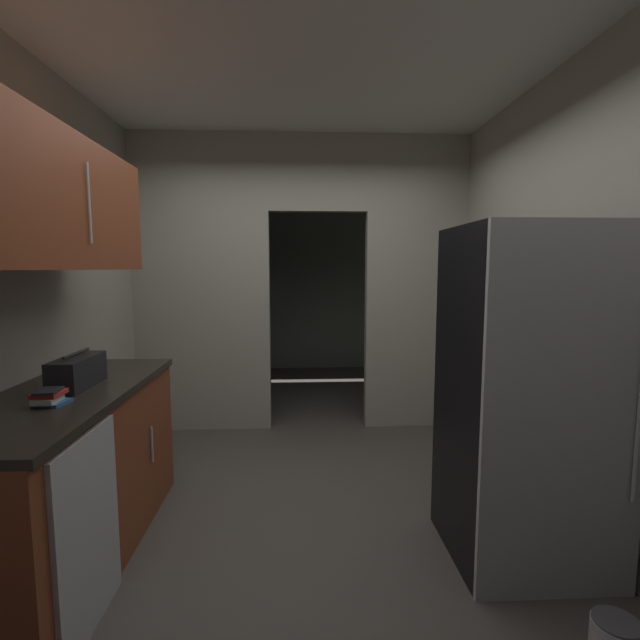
% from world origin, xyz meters
% --- Properties ---
extents(ground, '(20.00, 20.00, 0.00)m').
position_xyz_m(ground, '(0.00, 0.00, 0.00)').
color(ground, '#47423D').
extents(kitchen_overhead_slab, '(3.53, 7.32, 0.06)m').
position_xyz_m(kitchen_overhead_slab, '(0.00, 0.50, 2.80)').
color(kitchen_overhead_slab, silver).
extents(kitchen_partition, '(3.13, 0.12, 2.77)m').
position_xyz_m(kitchen_partition, '(-0.04, 1.66, 1.48)').
color(kitchen_partition, '#9E998C').
rests_on(kitchen_partition, ground).
extents(adjoining_room_shell, '(3.13, 2.75, 2.77)m').
position_xyz_m(adjoining_room_shell, '(0.00, 3.51, 1.38)').
color(adjoining_room_shell, gray).
rests_on(adjoining_room_shell, ground).
extents(kitchen_flank_right, '(0.10, 4.16, 2.77)m').
position_xyz_m(kitchen_flank_right, '(1.61, -0.42, 1.38)').
color(kitchen_flank_right, '#9E998C').
rests_on(kitchen_flank_right, ground).
extents(refrigerator, '(0.77, 0.74, 1.75)m').
position_xyz_m(refrigerator, '(1.16, -0.43, 0.88)').
color(refrigerator, black).
rests_on(refrigerator, ground).
extents(lower_cabinet_run, '(0.64, 1.71, 0.91)m').
position_xyz_m(lower_cabinet_run, '(-1.24, -0.36, 0.46)').
color(lower_cabinet_run, brown).
rests_on(lower_cabinet_run, ground).
extents(dishwasher, '(0.02, 0.56, 0.85)m').
position_xyz_m(dishwasher, '(-0.93, -0.84, 0.43)').
color(dishwasher, '#B7BABC').
rests_on(dishwasher, ground).
extents(upper_cabinet_counterside, '(0.36, 1.54, 0.65)m').
position_xyz_m(upper_cabinet_counterside, '(-1.24, -0.36, 1.86)').
color(upper_cabinet_counterside, brown).
extents(boombox, '(0.16, 0.39, 0.19)m').
position_xyz_m(boombox, '(-1.21, -0.27, 0.99)').
color(boombox, black).
rests_on(boombox, lower_cabinet_run).
extents(book_stack, '(0.15, 0.16, 0.08)m').
position_xyz_m(book_stack, '(-1.19, -0.59, 0.95)').
color(book_stack, '#2D609E').
rests_on(book_stack, lower_cabinet_run).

